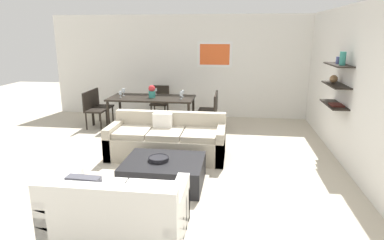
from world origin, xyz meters
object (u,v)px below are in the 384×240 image
(coffee_table, at_px, (164,172))
(wine_glass_head, at_px, (156,90))
(dining_chair_head, at_px, (160,100))
(dining_chair_left_far, at_px, (99,104))
(sofa_beige, at_px, (167,141))
(decorative_bowl, at_px, (159,158))
(dining_chair_right_near, at_px, (210,111))
(loveseat_white, at_px, (117,213))
(wine_glass_left_near, at_px, (120,93))
(wine_glass_right_near, at_px, (181,94))
(dining_chair_left_near, at_px, (92,107))
(dining_table, at_px, (152,100))
(centerpiece_vase, at_px, (152,91))
(dining_chair_right_far, at_px, (211,107))
(wine_glass_right_far, at_px, (183,92))
(wine_glass_left_far, at_px, (123,91))

(coffee_table, distance_m, wine_glass_head, 3.59)
(dining_chair_head, bearing_deg, dining_chair_left_far, -154.86)
(dining_chair_head, xyz_separation_m, wine_glass_head, (-0.00, -0.47, 0.35))
(sofa_beige, distance_m, decorative_bowl, 1.18)
(sofa_beige, xyz_separation_m, wine_glass_head, (-0.75, 2.25, 0.56))
(decorative_bowl, distance_m, dining_chair_left_far, 3.95)
(dining_chair_right_near, bearing_deg, dining_chair_head, 142.57)
(dining_chair_right_near, bearing_deg, loveseat_white, -99.48)
(sofa_beige, xyz_separation_m, dining_chair_head, (-0.75, 2.71, 0.21))
(wine_glass_left_near, relative_size, wine_glass_right_near, 0.91)
(dining_chair_left_near, xyz_separation_m, wine_glass_left_near, (0.68, 0.09, 0.35))
(dining_chair_left_far, distance_m, dining_chair_right_near, 2.85)
(coffee_table, height_order, dining_table, dining_table)
(sofa_beige, height_order, centerpiece_vase, centerpiece_vase)
(dining_chair_right_far, relative_size, wine_glass_right_far, 5.30)
(dining_chair_right_far, relative_size, wine_glass_right_near, 5.31)
(wine_glass_left_near, height_order, wine_glass_head, wine_glass_left_near)
(dining_chair_right_near, height_order, wine_glass_right_far, wine_glass_right_far)
(sofa_beige, bearing_deg, dining_chair_head, 105.43)
(sofa_beige, relative_size, dining_chair_right_near, 2.41)
(coffee_table, bearing_deg, wine_glass_head, 105.41)
(dining_chair_head, xyz_separation_m, dining_chair_right_near, (1.41, -1.08, 0.00))
(dining_chair_left_far, bearing_deg, wine_glass_head, 7.88)
(sofa_beige, xyz_separation_m, wine_glass_right_near, (-0.02, 1.73, 0.57))
(wine_glass_left_far, bearing_deg, dining_chair_left_near, -154.62)
(dining_chair_right_near, distance_m, wine_glass_right_near, 0.78)
(coffee_table, distance_m, dining_table, 3.18)
(loveseat_white, distance_m, wine_glass_right_near, 4.30)
(wine_glass_head, relative_size, wine_glass_right_near, 0.89)
(dining_chair_head, relative_size, wine_glass_left_far, 5.12)
(coffee_table, xyz_separation_m, dining_chair_left_near, (-2.35, 2.79, 0.31))
(dining_chair_left_near, height_order, centerpiece_vase, centerpiece_vase)
(dining_chair_right_far, bearing_deg, decorative_bowl, -99.61)
(loveseat_white, xyz_separation_m, wine_glass_left_near, (-1.44, 4.27, 0.56))
(wine_glass_right_far, distance_m, wine_glass_right_near, 0.23)
(dining_chair_right_near, xyz_separation_m, wine_glass_right_near, (-0.68, 0.09, 0.36))
(sofa_beige, relative_size, centerpiece_vase, 7.19)
(wine_glass_left_near, bearing_deg, dining_chair_right_near, -2.52)
(loveseat_white, xyz_separation_m, dining_chair_left_near, (-2.13, 4.17, 0.21))
(dining_chair_head, xyz_separation_m, wine_glass_right_near, (0.73, -0.99, 0.36))
(loveseat_white, relative_size, centerpiece_vase, 5.01)
(wine_glass_head, bearing_deg, dining_chair_right_near, -23.49)
(dining_chair_head, bearing_deg, loveseat_white, -82.25)
(wine_glass_left_near, relative_size, wine_glass_right_far, 0.91)
(dining_chair_right_far, bearing_deg, centerpiece_vase, -170.21)
(dining_chair_right_near, relative_size, wine_glass_left_far, 5.12)
(decorative_bowl, bearing_deg, centerpiece_vase, 105.87)
(sofa_beige, relative_size, dining_chair_left_far, 2.41)
(sofa_beige, xyz_separation_m, loveseat_white, (-0.03, -2.54, 0.00))
(dining_chair_head, distance_m, wine_glass_left_far, 1.11)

